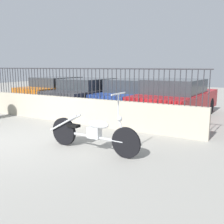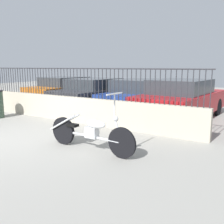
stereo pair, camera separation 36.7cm
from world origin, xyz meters
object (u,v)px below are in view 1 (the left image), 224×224
motorcycle_silver (89,132)px  car_blue (135,95)px  car_orange (59,91)px  car_dark_grey (90,94)px  car_red (176,98)px

motorcycle_silver → car_blue: (-1.12, 5.05, 0.26)m
car_orange → car_dark_grey: size_ratio=0.93×
motorcycle_silver → car_blue: bearing=105.3°
car_orange → car_blue: (3.85, 0.28, -0.02)m
car_orange → car_blue: size_ratio=0.92×
motorcycle_silver → car_blue: 5.18m
car_dark_grey → car_blue: (1.90, 0.52, -0.01)m
car_red → motorcycle_silver: bearing=175.4°
car_orange → car_red: size_ratio=0.89×
car_blue → motorcycle_silver: bearing=-166.4°
car_orange → car_blue: 3.86m
car_red → car_blue: bearing=78.3°
car_blue → car_red: 1.91m
motorcycle_silver → car_blue: size_ratio=0.53×
motorcycle_silver → car_red: 4.59m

